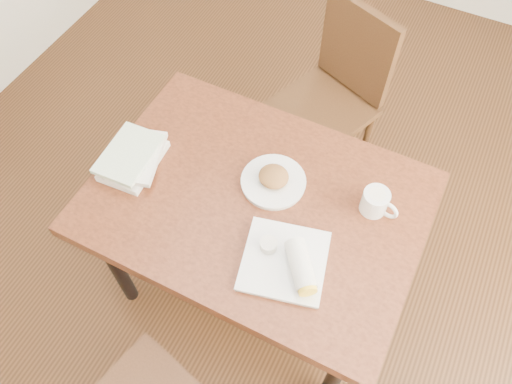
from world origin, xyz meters
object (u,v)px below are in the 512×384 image
at_px(table, 256,211).
at_px(coffee_mug, 376,202).
at_px(plate_burrito, 289,262).
at_px(chair_far, 336,89).
at_px(plate_scone, 273,180).
at_px(book_stack, 133,157).

distance_m(table, coffee_mug, 0.44).
distance_m(coffee_mug, plate_burrito, 0.38).
distance_m(table, chair_far, 0.85).
distance_m(chair_far, plate_scone, 0.78).
xyz_separation_m(table, chair_far, (0.01, 0.84, -0.12)).
height_order(chair_far, plate_scone, chair_far).
bearing_deg(book_stack, plate_scone, 16.38).
xyz_separation_m(plate_scone, plate_burrito, (0.19, -0.28, 0.00)).
bearing_deg(plate_scone, plate_burrito, -55.66).
height_order(chair_far, coffee_mug, chair_far).
height_order(plate_scone, coffee_mug, coffee_mug).
height_order(chair_far, plate_burrito, chair_far).
xyz_separation_m(table, plate_scone, (0.03, 0.09, 0.11)).
relative_size(table, plate_burrito, 3.61).
bearing_deg(coffee_mug, table, -158.97).
distance_m(table, plate_scone, 0.14).
relative_size(plate_scone, coffee_mug, 1.73).
height_order(plate_burrito, book_stack, plate_burrito).
xyz_separation_m(chair_far, book_stack, (-0.49, -0.90, 0.24)).
bearing_deg(plate_scone, coffee_mug, 9.33).
bearing_deg(table, chair_far, 89.52).
height_order(table, chair_far, chair_far).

